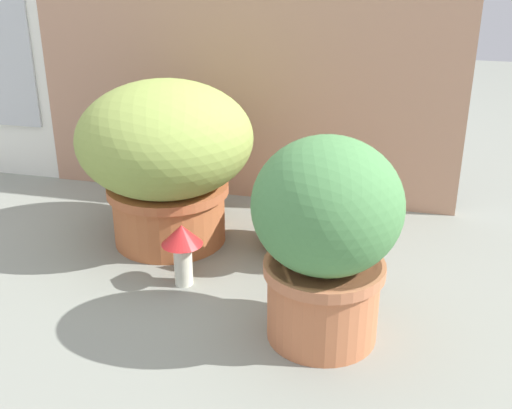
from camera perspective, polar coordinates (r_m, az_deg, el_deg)
The scene contains 7 objects.
ground_plane at distance 1.60m, azimuth -4.22°, elevation -6.36°, with size 6.00×6.00×0.00m, color gray.
cardboard_backdrop at distance 1.94m, azimuth -1.10°, elevation 13.32°, with size 1.29×0.03×0.90m, color tan.
window_panel_white at distance 2.29m, azimuth -21.34°, elevation 11.81°, with size 0.37×0.05×0.77m.
grass_planter at distance 1.69m, azimuth -7.96°, elevation 4.42°, with size 0.46×0.46×0.44m.
leafy_planter at distance 1.27m, azimuth 6.18°, elevation -2.61°, with size 0.30×0.30×0.43m.
cat at distance 1.64m, azimuth 3.62°, elevation -0.71°, with size 0.29×0.37×0.32m.
mushroom_ornament_red at distance 1.52m, azimuth -6.53°, elevation -3.47°, with size 0.10×0.10×0.16m.
Camera 1 is at (0.44, -1.31, 0.80)m, focal length 45.32 mm.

